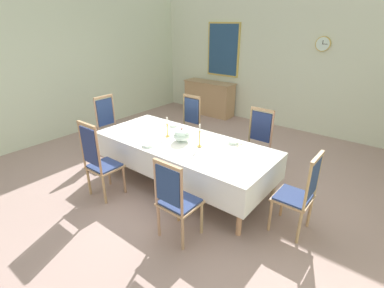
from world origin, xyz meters
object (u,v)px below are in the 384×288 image
object	(u,v)px
candlestick_east	(200,138)
spoon_primary	(241,144)
chair_head_west	(110,126)
mounted_clock	(323,44)
dining_table	(183,146)
chair_south_a	(99,161)
bowl_far_left	(148,145)
chair_north_b	(256,143)
bowl_near_left	(234,142)
chair_north_a	(188,125)
soup_tureen	(182,135)
spoon_secondary	(170,124)
chair_head_east	(299,193)
sideboard	(209,98)
candlestick_west	(167,129)
chair_south_b	(176,199)
framed_painting	(223,50)
bowl_near_right	(174,125)

from	to	relation	value
candlestick_east	spoon_primary	distance (m)	0.64
chair_head_west	candlestick_east	size ratio (longest dim) A/B	3.27
mounted_clock	dining_table	bearing A→B (deg)	-103.06
chair_south_a	bowl_far_left	bearing A→B (deg)	52.21
chair_north_b	bowl_near_left	distance (m)	0.62
chair_north_b	chair_head_west	size ratio (longest dim) A/B	0.99
chair_north_a	chair_head_west	distance (m)	1.48
soup_tureen	spoon_secondary	xyz separation A→B (m)	(-0.65, 0.45, -0.10)
chair_head_east	sideboard	size ratio (longest dim) A/B	0.75
candlestick_west	spoon_secondary	xyz separation A→B (m)	(-0.35, 0.45, -0.12)
chair_north_a	bowl_near_left	xyz separation A→B (m)	(1.36, -0.58, 0.20)
chair_south_a	bowl_near_left	size ratio (longest dim) A/B	7.26
chair_south_a	chair_north_a	world-z (taller)	chair_south_a
chair_south_b	chair_head_west	xyz separation A→B (m)	(-2.55, 1.00, 0.03)
soup_tureen	bowl_far_left	world-z (taller)	soup_tureen
soup_tureen	framed_painting	bearing A→B (deg)	114.15
candlestick_west	framed_painting	size ratio (longest dim) A/B	0.24
bowl_near_right	mounted_clock	world-z (taller)	mounted_clock
chair_head_west	framed_painting	bearing A→B (deg)	177.03
chair_south_b	spoon_primary	xyz separation A→B (m)	(0.01, 1.45, 0.20)
chair_south_b	sideboard	distance (m)	5.05
mounted_clock	framed_painting	world-z (taller)	framed_painting
bowl_near_left	spoon_primary	xyz separation A→B (m)	(0.11, 0.03, -0.02)
bowl_far_left	spoon_secondary	distance (m)	0.97
spoon_primary	spoon_secondary	size ratio (longest dim) A/B	1.01
dining_table	framed_painting	bearing A→B (deg)	114.39
bowl_far_left	mounted_clock	world-z (taller)	mounted_clock
soup_tureen	candlestick_east	size ratio (longest dim) A/B	0.75
chair_south_b	framed_painting	distance (m)	5.29
chair_north_a	chair_head_east	xyz separation A→B (m)	(2.53, -1.00, -0.02)
chair_south_b	framed_painting	world-z (taller)	framed_painting
chair_north_a	mounted_clock	bearing A→B (deg)	-121.09
candlestick_west	chair_north_b	bearing A→B (deg)	43.56
candlestick_west	spoon_primary	distance (m)	1.17
candlestick_east	spoon_secondary	xyz separation A→B (m)	(-0.99, 0.45, -0.14)
candlestick_west	candlestick_east	world-z (taller)	candlestick_east
sideboard	spoon_secondary	bearing A→B (deg)	112.43
candlestick_east	sideboard	xyz separation A→B (m)	(-2.18, 3.33, -0.43)
chair_south_b	sideboard	bearing A→B (deg)	120.94
bowl_near_left	chair_south_a	bearing A→B (deg)	-133.60
sideboard	chair_north_a	bearing A→B (deg)	116.00
chair_north_a	soup_tureen	size ratio (longest dim) A/B	4.30
chair_south_a	mounted_clock	distance (m)	5.04
chair_north_b	spoon_primary	size ratio (longest dim) A/B	6.39
framed_painting	chair_south_a	bearing A→B (deg)	-78.87
candlestick_west	framed_painting	xyz separation A→B (m)	(-1.31, 3.59, 0.85)
bowl_near_left	bowl_near_right	world-z (taller)	bowl_near_left
chair_north_a	sideboard	world-z (taller)	chair_north_a
chair_head_west	bowl_far_left	bearing A→B (deg)	73.59
chair_south_a	framed_painting	distance (m)	4.82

